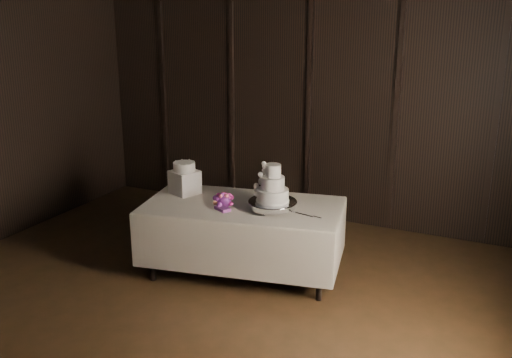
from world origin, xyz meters
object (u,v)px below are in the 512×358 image
at_px(display_table, 243,236).
at_px(wedding_cake, 270,187).
at_px(small_cake, 184,167).
at_px(box_pedestal, 185,182).
at_px(bouquet, 224,200).
at_px(cake_stand, 273,206).

distance_m(display_table, wedding_cake, 0.66).
xyz_separation_m(display_table, small_cake, (-0.72, 0.06, 0.64)).
height_order(wedding_cake, box_pedestal, wedding_cake).
relative_size(bouquet, small_cake, 1.58).
distance_m(bouquet, small_cake, 0.64).
xyz_separation_m(display_table, bouquet, (-0.15, -0.11, 0.40)).
xyz_separation_m(cake_stand, small_cake, (-1.06, 0.07, 0.25)).
relative_size(cake_stand, wedding_cake, 1.29).
relative_size(display_table, small_cake, 9.28).
distance_m(bouquet, box_pedestal, 0.60).
xyz_separation_m(display_table, cake_stand, (0.34, -0.01, 0.39)).
bearing_deg(box_pedestal, display_table, -4.99).
bearing_deg(wedding_cake, cake_stand, 24.44).
bearing_deg(display_table, bouquet, -154.66).
height_order(cake_stand, small_cake, small_cake).
xyz_separation_m(box_pedestal, small_cake, (0.00, 0.00, 0.17)).
distance_m(wedding_cake, small_cake, 1.04).
bearing_deg(box_pedestal, small_cake, 0.00).
bearing_deg(small_cake, wedding_cake, -5.03).
distance_m(display_table, small_cake, 0.97).
height_order(display_table, cake_stand, cake_stand).
relative_size(box_pedestal, small_cake, 1.12).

